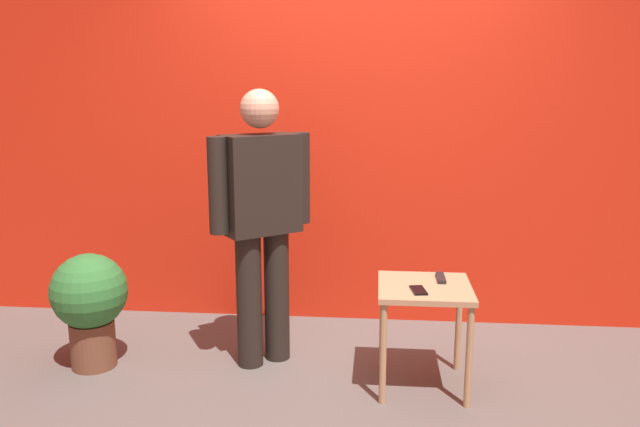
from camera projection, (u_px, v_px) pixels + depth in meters
name	position (u px, v px, depth m)	size (l,w,h in m)	color
ground_plane	(343.00, 410.00, 3.26)	(12.00, 12.00, 0.00)	#59544F
back_wall_red	(356.00, 103.00, 4.27)	(5.66, 0.12, 3.03)	red
standing_person	(262.00, 214.00, 3.65)	(0.57, 0.47, 1.62)	black
side_table	(424.00, 302.00, 3.43)	(0.50, 0.50, 0.58)	tan
cell_phone	(418.00, 290.00, 3.31)	(0.07, 0.14, 0.01)	black
tv_remote	(441.00, 278.00, 3.50)	(0.04, 0.17, 0.02)	black
potted_plant	(90.00, 301.00, 3.68)	(0.44, 0.44, 0.69)	brown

